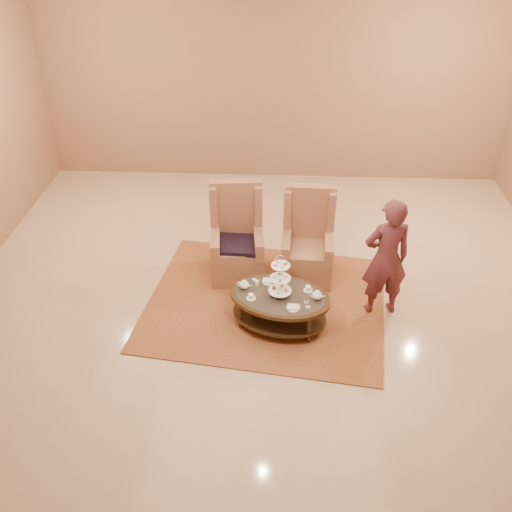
# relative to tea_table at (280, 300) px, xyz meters

# --- Properties ---
(ground) EXTENTS (8.00, 8.00, 0.00)m
(ground) POSITION_rel_tea_table_xyz_m (-0.15, 0.19, -0.37)
(ground) COLOR beige
(ground) RESTS_ON ground
(ceiling) EXTENTS (8.00, 8.00, 0.02)m
(ceiling) POSITION_rel_tea_table_xyz_m (-0.15, 0.19, -0.37)
(ceiling) COLOR beige
(ceiling) RESTS_ON ground
(wall_back) EXTENTS (8.00, 0.04, 3.50)m
(wall_back) POSITION_rel_tea_table_xyz_m (-0.15, 4.19, 1.38)
(wall_back) COLOR #9B7154
(wall_back) RESTS_ON ground
(rug) EXTENTS (3.30, 2.87, 0.02)m
(rug) POSITION_rel_tea_table_xyz_m (-0.17, 0.41, -0.36)
(rug) COLOR #A46A3A
(rug) RESTS_ON ground
(tea_table) EXTENTS (1.39, 1.13, 1.02)m
(tea_table) POSITION_rel_tea_table_xyz_m (0.00, 0.00, 0.00)
(tea_table) COLOR black
(tea_table) RESTS_ON ground
(armchair_left) EXTENTS (0.76, 0.78, 1.29)m
(armchair_left) POSITION_rel_tea_table_xyz_m (-0.60, 1.11, 0.07)
(armchair_left) COLOR #A0684B
(armchair_left) RESTS_ON ground
(armchair_right) EXTENTS (0.71, 0.73, 1.25)m
(armchair_right) POSITION_rel_tea_table_xyz_m (0.36, 1.10, 0.05)
(armchair_right) COLOR #A0684B
(armchair_right) RESTS_ON ground
(person) EXTENTS (0.64, 0.48, 1.58)m
(person) POSITION_rel_tea_table_xyz_m (1.26, 0.33, 0.42)
(person) COLOR #55242D
(person) RESTS_ON ground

